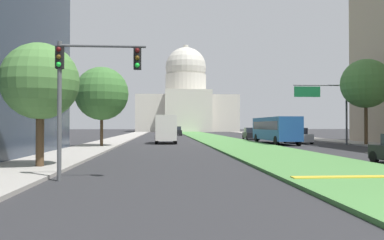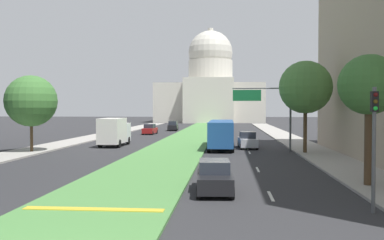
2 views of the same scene
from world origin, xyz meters
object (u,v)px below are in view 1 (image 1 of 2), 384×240
at_px(sedan_midblock, 298,136).
at_px(sedan_far_horizon, 165,133).
at_px(traffic_light_near_left, 83,79).
at_px(box_truck_delivery, 166,129).
at_px(street_tree_left_near, 40,82).
at_px(capitol_building, 186,102).
at_px(street_tree_left_mid, 102,94).
at_px(street_tree_right_mid, 366,84).
at_px(sedan_distant, 251,134).
at_px(city_bus, 275,128).
at_px(overhead_guide_sign, 326,101).
at_px(sedan_very_far, 177,131).

xyz_separation_m(sedan_midblock, sedan_far_horizon, (-15.01, 23.00, -0.03)).
bearing_deg(traffic_light_near_left, box_truck_delivery, 83.59).
distance_m(street_tree_left_near, sedan_far_horizon, 47.84).
relative_size(capitol_building, street_tree_left_mid, 4.39).
height_order(street_tree_right_mid, box_truck_delivery, street_tree_right_mid).
relative_size(sedan_midblock, sedan_far_horizon, 1.06).
bearing_deg(sedan_distant, street_tree_left_mid, -135.26).
bearing_deg(city_bus, street_tree_right_mid, -31.02).
xyz_separation_m(overhead_guide_sign, street_tree_left_mid, (-22.90, -3.12, 0.36)).
relative_size(overhead_guide_sign, sedan_distant, 1.46).
bearing_deg(street_tree_left_mid, box_truck_delivery, 52.35).
relative_size(traffic_light_near_left, sedan_far_horizon, 1.18).
bearing_deg(street_tree_left_near, street_tree_right_mid, 35.68).
distance_m(traffic_light_near_left, sedan_far_horizon, 51.44).
distance_m(traffic_light_near_left, street_tree_left_near, 4.81).
relative_size(overhead_guide_sign, street_tree_left_mid, 0.87).
height_order(capitol_building, street_tree_right_mid, capitol_building).
height_order(street_tree_left_mid, sedan_distant, street_tree_left_mid).
height_order(traffic_light_near_left, sedan_far_horizon, traffic_light_near_left).
relative_size(traffic_light_near_left, sedan_very_far, 1.16).
relative_size(street_tree_left_mid, sedan_distant, 1.69).
height_order(capitol_building, sedan_far_horizon, capitol_building).
height_order(street_tree_left_near, sedan_distant, street_tree_left_near).
relative_size(sedan_distant, box_truck_delivery, 0.69).
height_order(traffic_light_near_left, sedan_distant, traffic_light_near_left).
distance_m(capitol_building, sedan_very_far, 54.51).
height_order(street_tree_right_mid, city_bus, street_tree_right_mid).
xyz_separation_m(sedan_midblock, city_bus, (-2.83, -0.69, 0.94)).
height_order(traffic_light_near_left, overhead_guide_sign, overhead_guide_sign).
height_order(overhead_guide_sign, sedan_far_horizon, overhead_guide_sign).
distance_m(sedan_far_horizon, box_truck_delivery, 21.94).
height_order(capitol_building, sedan_distant, capitol_building).
distance_m(traffic_light_near_left, box_truck_delivery, 29.58).
xyz_separation_m(street_tree_right_mid, sedan_far_horizon, (-20.15, 28.48, -5.49)).
height_order(overhead_guide_sign, street_tree_left_mid, street_tree_left_mid).
relative_size(street_tree_left_mid, city_bus, 0.68).
bearing_deg(traffic_light_near_left, street_tree_left_mid, 97.20).
height_order(capitol_building, traffic_light_near_left, capitol_building).
height_order(sedan_distant, sedan_very_far, sedan_very_far).
height_order(sedan_far_horizon, city_bus, city_bus).
bearing_deg(sedan_midblock, street_tree_right_mid, -46.88).
xyz_separation_m(overhead_guide_sign, city_bus, (-4.68, 2.92, -2.89)).
distance_m(sedan_very_far, box_truck_delivery, 33.66).
height_order(capitol_building, city_bus, capitol_building).
xyz_separation_m(capitol_building, sedan_distant, (4.85, -76.79, -9.24)).
height_order(capitol_building, overhead_guide_sign, capitol_building).
height_order(overhead_guide_sign, sedan_distant, overhead_guide_sign).
xyz_separation_m(capitol_building, street_tree_right_mid, (12.80, -93.62, -3.76)).
bearing_deg(sedan_very_far, street_tree_left_mid, -101.46).
relative_size(street_tree_left_mid, box_truck_delivery, 1.17).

